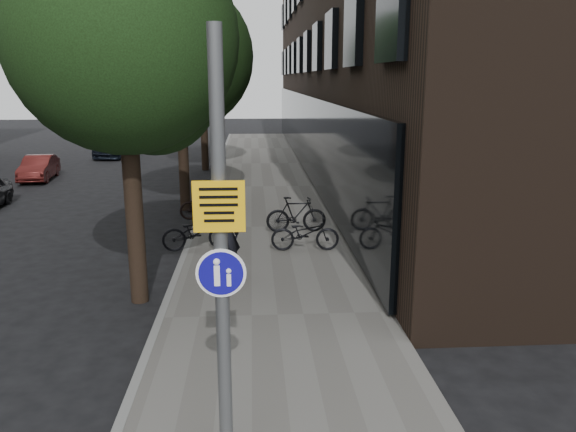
{
  "coord_description": "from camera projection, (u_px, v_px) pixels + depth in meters",
  "views": [
    {
      "loc": [
        -0.19,
        -6.73,
        4.56
      ],
      "look_at": [
        0.47,
        3.67,
        2.0
      ],
      "focal_mm": 35.0,
      "sensor_mm": 36.0,
      "label": 1
    }
  ],
  "objects": [
    {
      "name": "ground",
      "position": [
        270.0,
        423.0,
        7.63
      ],
      "size": [
        120.0,
        120.0,
        0.0
      ],
      "primitive_type": "plane",
      "color": "black",
      "rests_on": "ground"
    },
    {
      "name": "sidewalk",
      "position": [
        268.0,
        228.0,
        17.32
      ],
      "size": [
        4.5,
        60.0,
        0.12
      ],
      "primitive_type": "cube",
      "color": "#5E5B57",
      "rests_on": "ground"
    },
    {
      "name": "curb_edge",
      "position": [
        194.0,
        229.0,
        17.18
      ],
      "size": [
        0.15,
        60.0,
        0.13
      ],
      "primitive_type": "cube",
      "color": "slate",
      "rests_on": "ground"
    },
    {
      "name": "street_tree_near",
      "position": [
        129.0,
        49.0,
        10.75
      ],
      "size": [
        4.4,
        4.4,
        7.5
      ],
      "color": "black",
      "rests_on": "ground"
    },
    {
      "name": "street_tree_mid",
      "position": [
        182.0,
        62.0,
        18.99
      ],
      "size": [
        5.0,
        5.0,
        7.8
      ],
      "color": "black",
      "rests_on": "ground"
    },
    {
      "name": "street_tree_far",
      "position": [
        204.0,
        67.0,
        27.71
      ],
      "size": [
        5.0,
        5.0,
        7.8
      ],
      "color": "black",
      "rests_on": "ground"
    },
    {
      "name": "signpost",
      "position": [
        221.0,
        250.0,
        6.42
      ],
      "size": [
        0.58,
        0.17,
        5.01
      ],
      "rotation": [
        0.0,
        0.0,
        -0.01
      ],
      "color": "#595B5E",
      "rests_on": "sidewalk"
    },
    {
      "name": "pedestrian",
      "position": [
        226.0,
        235.0,
        12.91
      ],
      "size": [
        0.78,
        0.64,
        1.85
      ],
      "primitive_type": "imported",
      "rotation": [
        0.0,
        0.0,
        3.47
      ],
      "color": "black",
      "rests_on": "sidewalk"
    },
    {
      "name": "parked_bike_facade_near",
      "position": [
        305.0,
        233.0,
        14.8
      ],
      "size": [
        1.82,
        0.69,
        0.94
      ],
      "primitive_type": "imported",
      "rotation": [
        0.0,
        0.0,
        1.53
      ],
      "color": "black",
      "rests_on": "sidewalk"
    },
    {
      "name": "parked_bike_facade_far",
      "position": [
        296.0,
        214.0,
        16.58
      ],
      "size": [
        1.79,
        0.54,
        1.07
      ],
      "primitive_type": "imported",
      "rotation": [
        0.0,
        0.0,
        1.59
      ],
      "color": "black",
      "rests_on": "sidewalk"
    },
    {
      "name": "parked_bike_curb_near",
      "position": [
        197.0,
        232.0,
        14.85
      ],
      "size": [
        1.92,
        0.95,
        0.97
      ],
      "primitive_type": "imported",
      "rotation": [
        0.0,
        0.0,
        1.74
      ],
      "color": "black",
      "rests_on": "sidewalk"
    },
    {
      "name": "parked_bike_curb_far",
      "position": [
        205.0,
        205.0,
        18.1
      ],
      "size": [
        1.66,
        0.73,
        0.96
      ],
      "primitive_type": "imported",
      "rotation": [
        0.0,
        0.0,
        1.75
      ],
      "color": "black",
      "rests_on": "sidewalk"
    },
    {
      "name": "parked_car_mid",
      "position": [
        39.0,
        168.0,
        25.84
      ],
      "size": [
        1.54,
        3.5,
        1.12
      ],
      "primitive_type": "imported",
      "rotation": [
        0.0,
        0.0,
        0.11
      ],
      "color": "maroon",
      "rests_on": "ground"
    },
    {
      "name": "parked_car_far",
      "position": [
        116.0,
        146.0,
        33.6
      ],
      "size": [
        2.22,
        4.48,
        1.25
      ],
      "primitive_type": "imported",
      "rotation": [
        0.0,
        0.0,
        -0.11
      ],
      "color": "black",
      "rests_on": "ground"
    }
  ]
}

